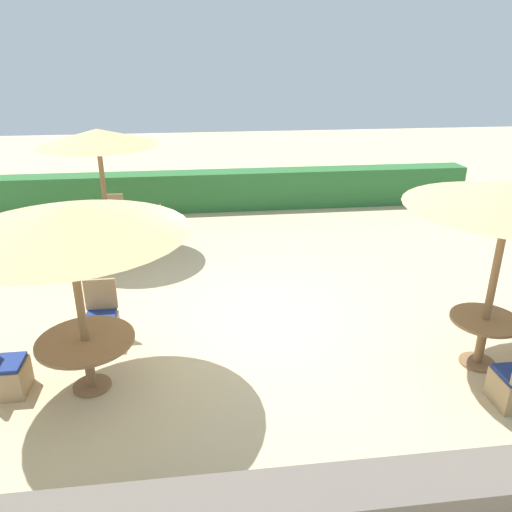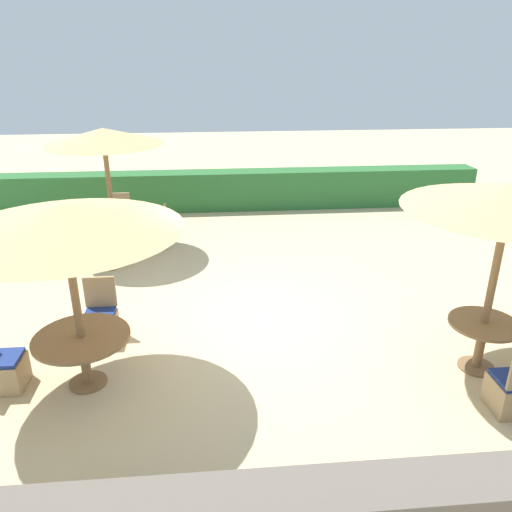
% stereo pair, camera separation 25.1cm
% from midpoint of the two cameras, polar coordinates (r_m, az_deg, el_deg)
% --- Properties ---
extents(ground_plane, '(40.00, 40.00, 0.00)m').
position_cam_midpoint_polar(ground_plane, '(7.96, -0.37, -7.66)').
color(ground_plane, '#D1BA8C').
extents(hedge_row, '(13.00, 0.70, 1.02)m').
position_cam_midpoint_polar(hedge_row, '(13.56, -3.51, 7.53)').
color(hedge_row, '#2D6B33').
rests_on(hedge_row, ground_plane).
extents(stone_border, '(10.00, 0.56, 0.41)m').
position_cam_midpoint_polar(stone_border, '(5.03, 5.06, -26.53)').
color(stone_border, '#6B6056').
rests_on(stone_border, ground_plane).
extents(parasol_front_right, '(2.51, 2.51, 2.57)m').
position_cam_midpoint_polar(parasol_front_right, '(6.68, 26.14, 6.28)').
color(parasol_front_right, olive).
rests_on(parasol_front_right, ground_plane).
extents(round_table_front_right, '(0.91, 0.91, 0.70)m').
position_cam_midpoint_polar(round_table_front_right, '(7.35, 23.67, -7.78)').
color(round_table_front_right, olive).
rests_on(round_table_front_right, ground_plane).
extents(parasol_back_left, '(2.37, 2.37, 2.57)m').
position_cam_midpoint_polar(parasol_back_left, '(10.62, -18.32, 12.70)').
color(parasol_back_left, olive).
rests_on(parasol_back_left, ground_plane).
extents(round_table_back_left, '(0.95, 0.95, 0.71)m').
position_cam_midpoint_polar(round_table_back_left, '(11.05, -17.16, 3.21)').
color(round_table_back_left, olive).
rests_on(round_table_back_left, ground_plane).
extents(patio_chair_back_left_north, '(0.46, 0.46, 0.93)m').
position_cam_midpoint_polar(patio_chair_back_left_north, '(12.06, -16.46, 3.50)').
color(patio_chair_back_left_north, tan).
rests_on(patio_chair_back_left_north, ground_plane).
extents(patio_chair_back_left_east, '(0.46, 0.46, 0.93)m').
position_cam_midpoint_polar(patio_chair_back_left_east, '(11.04, -12.39, 2.18)').
color(patio_chair_back_left_east, tan).
rests_on(patio_chair_back_left_east, ground_plane).
extents(patio_chair_back_left_south, '(0.46, 0.46, 0.93)m').
position_cam_midpoint_polar(patio_chair_back_left_south, '(10.24, -18.05, -0.06)').
color(patio_chair_back_left_south, tan).
rests_on(patio_chair_back_left_south, ground_plane).
extents(patio_chair_back_left_west, '(0.46, 0.46, 0.93)m').
position_cam_midpoint_polar(patio_chair_back_left_west, '(11.38, -21.48, 1.71)').
color(patio_chair_back_left_west, tan).
rests_on(patio_chair_back_left_west, ground_plane).
extents(parasol_front_left, '(2.73, 2.73, 2.41)m').
position_cam_midpoint_polar(parasol_front_left, '(5.98, -21.91, 3.78)').
color(parasol_front_left, olive).
rests_on(parasol_front_left, ground_plane).
extents(round_table_front_left, '(1.19, 1.19, 0.71)m').
position_cam_midpoint_polar(round_table_front_left, '(6.66, -19.84, -9.89)').
color(round_table_front_left, olive).
rests_on(round_table_front_left, ground_plane).
extents(patio_chair_front_left_west, '(0.46, 0.46, 0.93)m').
position_cam_midpoint_polar(patio_chair_front_left_west, '(7.15, -27.64, -11.92)').
color(patio_chair_front_left_west, tan).
rests_on(patio_chair_front_left_west, ground_plane).
extents(patio_chair_front_left_north, '(0.46, 0.46, 0.93)m').
position_cam_midpoint_polar(patio_chair_front_left_north, '(7.73, -18.11, -7.64)').
color(patio_chair_front_left_north, tan).
rests_on(patio_chair_front_left_north, ground_plane).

